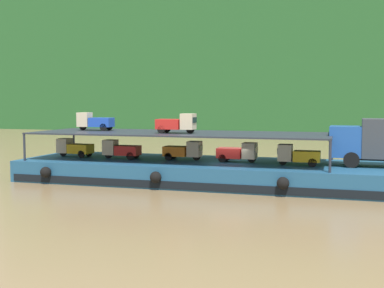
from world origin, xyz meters
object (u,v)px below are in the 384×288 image
mini_truck_lower_stern (74,148)px  mini_truck_lower_bow (298,155)px  cargo_barge (231,173)px  mini_truck_upper_stern (95,121)px  mini_truck_lower_mid (183,150)px  mini_truck_lower_aft (121,149)px  mini_truck_upper_mid (177,123)px  mini_truck_lower_fore (238,152)px

mini_truck_lower_stern → mini_truck_lower_bow: 16.92m
cargo_barge → mini_truck_lower_stern: 12.37m
mini_truck_lower_bow → mini_truck_upper_stern: mini_truck_upper_stern is taller
cargo_barge → mini_truck_lower_stern: (-12.29, 0.01, 1.44)m
mini_truck_lower_mid → mini_truck_upper_stern: (-7.36, 0.51, 2.00)m
mini_truck_lower_aft → mini_truck_lower_mid: (4.70, 0.53, 0.00)m
mini_truck_lower_stern → mini_truck_lower_mid: size_ratio=1.01×
mini_truck_lower_bow → mini_truck_upper_stern: bearing=175.1°
mini_truck_upper_stern → mini_truck_upper_mid: size_ratio=1.01×
mini_truck_upper_stern → mini_truck_lower_aft: bearing=-21.2°
cargo_barge → mini_truck_upper_stern: size_ratio=10.89×
mini_truck_lower_aft → mini_truck_lower_fore: bearing=2.3°
mini_truck_lower_bow → mini_truck_lower_aft: bearing=178.7°
mini_truck_lower_bow → mini_truck_upper_mid: mini_truck_upper_mid is taller
mini_truck_lower_mid → mini_truck_lower_bow: (8.20, -0.82, 0.00)m
mini_truck_lower_aft → mini_truck_lower_mid: bearing=6.4°
mini_truck_lower_mid → mini_truck_lower_fore: size_ratio=0.99×
cargo_barge → mini_truck_lower_bow: bearing=-6.3°
cargo_barge → mini_truck_lower_bow: (4.62, -0.51, 1.44)m
mini_truck_lower_aft → mini_truck_upper_mid: 5.00m
mini_truck_lower_stern → mini_truck_upper_stern: mini_truck_upper_stern is taller
mini_truck_upper_mid → mini_truck_lower_mid: bearing=82.4°
mini_truck_lower_stern → mini_truck_upper_stern: bearing=30.6°
cargo_barge → mini_truck_upper_mid: (-3.72, -0.75, 3.44)m
mini_truck_lower_bow → mini_truck_upper_mid: bearing=-178.3°
cargo_barge → mini_truck_lower_fore: bearing=16.1°
mini_truck_lower_aft → mini_truck_lower_mid: same height
mini_truck_upper_stern → mini_truck_upper_mid: 7.38m
mini_truck_lower_fore → mini_truck_upper_mid: bearing=-168.0°
mini_truck_lower_bow → mini_truck_upper_stern: size_ratio=0.99×
cargo_barge → mini_truck_lower_bow: 4.87m
mini_truck_lower_aft → mini_truck_upper_mid: bearing=-6.6°
mini_truck_lower_bow → mini_truck_lower_stern: bearing=178.2°
mini_truck_lower_aft → mini_truck_lower_fore: (8.72, 0.35, 0.00)m
mini_truck_lower_fore → mini_truck_upper_mid: 4.71m
mini_truck_lower_aft → mini_truck_upper_stern: mini_truck_upper_stern is taller
cargo_barge → mini_truck_lower_aft: (-8.27, -0.22, 1.44)m
cargo_barge → mini_truck_upper_stern: bearing=175.8°
mini_truck_lower_stern → mini_truck_upper_stern: 2.55m
cargo_barge → mini_truck_upper_mid: bearing=-168.5°
cargo_barge → mini_truck_lower_fore: 1.52m
mini_truck_lower_aft → mini_truck_lower_fore: same height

